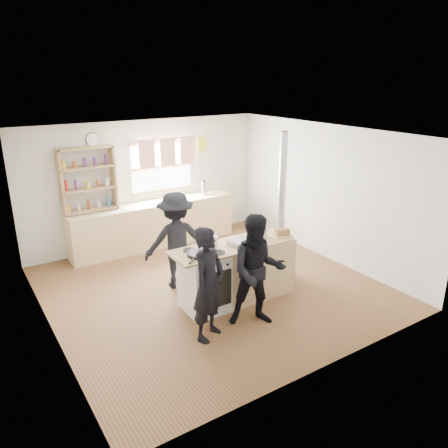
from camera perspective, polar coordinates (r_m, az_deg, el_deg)
The scene contains 14 objects.
ground at distance 7.29m, azimuth -1.64°, elevation -8.28°, with size 5.00×5.00×0.01m, color brown.
back_counter at distance 8.93m, azimuth -9.09°, elevation -0.05°, with size 3.40×0.55×0.90m, color #D7BA81.
shelving_unit at distance 8.37m, azimuth -17.35°, elevation 5.59°, with size 1.00×0.28×1.20m.
thermos at distance 9.27m, azimuth -2.68°, elevation 4.71°, with size 0.10×0.10×0.29m, color silver.
cooking_island at distance 6.73m, azimuth 1.83°, elevation -6.22°, with size 1.97×0.64×0.93m.
skillet_greens at distance 6.10m, azimuth -3.51°, elevation -3.95°, with size 0.40×0.40×0.05m.
roast_tray at distance 6.50m, azimuth 2.16°, elevation -2.33°, with size 0.39×0.34×0.07m.
stockpot_stove at distance 6.40m, azimuth -1.79°, elevation -2.30°, with size 0.22×0.22×0.18m.
stockpot_counter at distance 6.76m, azimuth 4.42°, elevation -0.98°, with size 0.30×0.30×0.22m.
bread_board at distance 6.87m, azimuth 7.61°, elevation -1.20°, with size 0.32×0.25×0.12m.
flue_heater at distance 7.39m, azimuth 7.28°, elevation -2.33°, with size 0.35×0.35×2.50m.
person_near_left at distance 5.67m, azimuth -2.03°, elevation -7.85°, with size 0.56×0.37×1.55m, color black.
person_near_right at distance 5.99m, azimuth 4.40°, elevation -6.13°, with size 0.78×0.61×1.60m, color black.
person_far at distance 7.07m, azimuth -6.26°, elevation -2.14°, with size 1.03×0.59×1.60m, color black.
Camera 1 is at (-3.34, -5.54, 3.35)m, focal length 35.00 mm.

